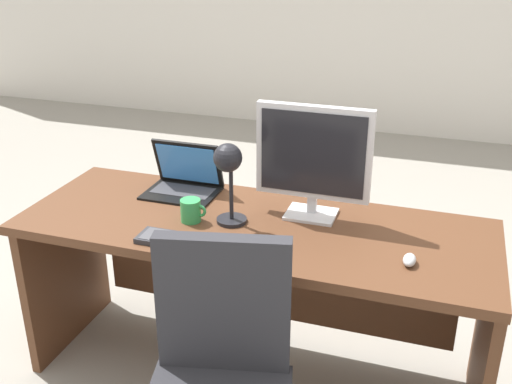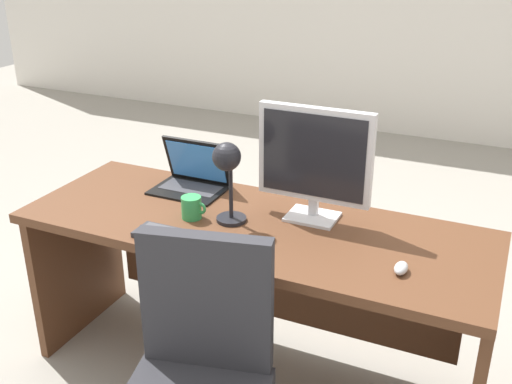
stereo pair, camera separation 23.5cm
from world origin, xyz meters
name	(u,v)px [view 1 (the left image)]	position (x,y,z in m)	size (l,w,h in m)	color
ground	(326,228)	(0.00, 1.50, 0.00)	(12.00, 12.00, 0.00)	gray
desk	(257,262)	(0.00, 0.05, 0.54)	(1.87, 0.68, 0.74)	#56331E
monitor	(313,156)	(0.20, 0.14, 1.00)	(0.46, 0.16, 0.46)	silver
laptop	(185,176)	(-0.39, 0.22, 0.81)	(0.31, 0.24, 0.22)	black
keyboard	(188,242)	(-0.17, -0.25, 0.75)	(0.39, 0.11, 0.02)	#2D2D33
mouse	(409,260)	(0.61, -0.13, 0.76)	(0.04, 0.08, 0.04)	#B7BABF
desk_lamp	(228,168)	(-0.08, -0.04, 0.98)	(0.12, 0.14, 0.34)	black
coffee_mug	(191,210)	(-0.24, -0.06, 0.79)	(0.11, 0.08, 0.09)	green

